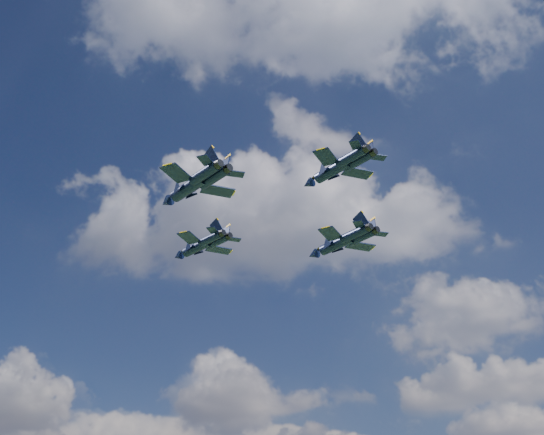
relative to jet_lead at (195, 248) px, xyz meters
The scene contains 4 objects.
jet_lead is the anchor object (origin of this frame).
jet_left 25.27m from the jet_lead, 77.75° to the right, with size 13.85×12.32×3.58m.
jet_right 23.52m from the jet_lead, ahead, with size 14.40×12.96×3.74m.
jet_slot 31.94m from the jet_lead, 39.85° to the right, with size 12.59×11.35×3.27m.
Camera 1 is at (7.35, -80.91, 13.50)m, focal length 45.00 mm.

